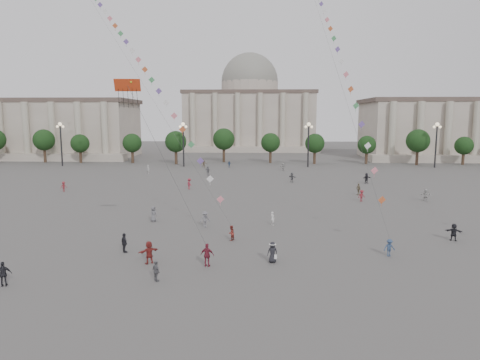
{
  "coord_description": "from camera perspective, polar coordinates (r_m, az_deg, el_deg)",
  "views": [
    {
      "loc": [
        2.54,
        -32.6,
        11.86
      ],
      "look_at": [
        0.86,
        12.0,
        5.29
      ],
      "focal_mm": 32.0,
      "sensor_mm": 36.0,
      "label": 1
    }
  ],
  "objects": [
    {
      "name": "kite_flyer_0",
      "position": [
        41.7,
        -1.18,
        -7.08
      ],
      "size": [
        0.87,
        0.92,
        1.5
      ],
      "primitive_type": "imported",
      "rotation": [
        0.0,
        0.0,
        4.15
      ],
      "color": "maroon",
      "rests_on": "ground"
    },
    {
      "name": "hall_central",
      "position": [
        161.85,
        1.28,
        9.21
      ],
      "size": [
        48.3,
        34.3,
        35.5
      ],
      "color": "#A5978A",
      "rests_on": "ground"
    },
    {
      "name": "person_crowd_9",
      "position": [
        80.45,
        16.52,
        0.23
      ],
      "size": [
        1.83,
        1.3,
        1.9
      ],
      "primitive_type": "imported",
      "rotation": [
        0.0,
        0.0,
        0.47
      ],
      "color": "black",
      "rests_on": "ground"
    },
    {
      "name": "tree_row",
      "position": [
        110.81,
        0.84,
        5.02
      ],
      "size": [
        137.12,
        5.12,
        8.0
      ],
      "color": "#36261B",
      "rests_on": "ground"
    },
    {
      "name": "kite_flyer_1",
      "position": [
        39.32,
        19.3,
        -8.51
      ],
      "size": [
        1.05,
        0.7,
        1.52
      ],
      "primitive_type": "imported",
      "rotation": [
        0.0,
        0.0,
        0.15
      ],
      "color": "navy",
      "rests_on": "ground"
    },
    {
      "name": "tourist_4",
      "position": [
        35.1,
        -28.99,
        -10.91
      ],
      "size": [
        1.14,
        0.8,
        1.79
      ],
      "primitive_type": "imported",
      "rotation": [
        0.0,
        0.0,
        3.53
      ],
      "color": "black",
      "rests_on": "ground"
    },
    {
      "name": "person_crowd_16",
      "position": [
        87.8,
        -4.33,
        1.22
      ],
      "size": [
        1.21,
        0.96,
        1.93
      ],
      "primitive_type": "imported",
      "rotation": [
        0.0,
        0.0,
        0.51
      ],
      "color": "slate",
      "rests_on": "ground"
    },
    {
      "name": "person_crowd_12",
      "position": [
        79.22,
        6.95,
        0.35
      ],
      "size": [
        1.58,
        1.49,
        1.78
      ],
      "primitive_type": "imported",
      "rotation": [
        0.0,
        0.0,
        2.42
      ],
      "color": "#5A5A5E",
      "rests_on": "ground"
    },
    {
      "name": "ground",
      "position": [
        34.78,
        -2.21,
        -11.57
      ],
      "size": [
        360.0,
        360.0,
        0.0
      ],
      "primitive_type": "plane",
      "color": "#4F4D4B",
      "rests_on": "ground"
    },
    {
      "name": "tourist_1",
      "position": [
        39.39,
        -15.16,
        -8.11
      ],
      "size": [
        1.0,
        1.07,
        1.77
      ],
      "primitive_type": "imported",
      "rotation": [
        0.0,
        0.0,
        2.28
      ],
      "color": "black",
      "rests_on": "ground"
    },
    {
      "name": "person_crowd_21",
      "position": [
        68.16,
        15.51,
        -1.18
      ],
      "size": [
        0.78,
        1.16,
        1.83
      ],
      "primitive_type": "imported",
      "rotation": [
        0.0,
        0.0,
        5.05
      ],
      "color": "gray",
      "rests_on": "ground"
    },
    {
      "name": "tourist_3",
      "position": [
        32.33,
        -11.13,
        -11.84
      ],
      "size": [
        0.9,
        0.93,
        1.56
      ],
      "primitive_type": "imported",
      "rotation": [
        0.0,
        0.0,
        2.32
      ],
      "color": "slate",
      "rests_on": "ground"
    },
    {
      "name": "person_crowd_17",
      "position": [
        71.34,
        -6.77,
        -0.51
      ],
      "size": [
        1.24,
        1.36,
        1.83
      ],
      "primitive_type": "imported",
      "rotation": [
        0.0,
        0.0,
        2.19
      ],
      "color": "maroon",
      "rests_on": "ground"
    },
    {
      "name": "tourist_2",
      "position": [
        36.11,
        -12.03,
        -9.42
      ],
      "size": [
        1.72,
        1.51,
        1.88
      ],
      "primitive_type": "imported",
      "rotation": [
        0.0,
        0.0,
        3.8
      ],
      "color": "maroon",
      "rests_on": "ground"
    },
    {
      "name": "lamp_post_mid_east",
      "position": [
        103.45,
        9.12,
        5.77
      ],
      "size": [
        2.0,
        0.9,
        10.65
      ],
      "color": "#262628",
      "rests_on": "ground"
    },
    {
      "name": "person_crowd_4",
      "position": [
        96.59,
        5.74,
        1.79
      ],
      "size": [
        1.49,
        1.52,
        1.74
      ],
      "primitive_type": "imported",
      "rotation": [
        0.0,
        0.0,
        3.95
      ],
      "color": "#B5B5B1",
      "rests_on": "ground"
    },
    {
      "name": "person_crowd_19",
      "position": [
        50.1,
        -11.47,
        -4.46
      ],
      "size": [
        0.87,
        1.02,
        1.76
      ],
      "primitive_type": "imported",
      "rotation": [
        0.0,
        0.0,
        1.14
      ],
      "color": "slate",
      "rests_on": "ground"
    },
    {
      "name": "lamp_post_far_east",
      "position": [
        111.13,
        24.73,
        5.28
      ],
      "size": [
        2.0,
        0.9,
        10.65
      ],
      "color": "#262628",
      "rests_on": "ground"
    },
    {
      "name": "person_crowd_8",
      "position": [
        63.05,
        15.91,
        -2.03
      ],
      "size": [
        1.22,
        0.96,
        1.65
      ],
      "primitive_type": "imported",
      "rotation": [
        0.0,
        0.0,
        0.37
      ],
      "color": "maroon",
      "rests_on": "ground"
    },
    {
      "name": "dragon_kite",
      "position": [
        38.33,
        -14.65,
        10.98
      ],
      "size": [
        4.69,
        2.37,
        15.3
      ],
      "color": "red",
      "rests_on": "ground"
    },
    {
      "name": "person_crowd_2",
      "position": [
        74.34,
        -22.45,
        -0.81
      ],
      "size": [
        1.18,
        1.17,
        1.64
      ],
      "primitive_type": "imported",
      "rotation": [
        0.0,
        0.0,
        0.77
      ],
      "color": "maroon",
      "rests_on": "ground"
    },
    {
      "name": "kite_train_mid",
      "position": [
        70.18,
        11.15,
        20.53
      ],
      "size": [
        3.25,
        59.32,
        76.65
      ],
      "color": "#3F3F3F",
      "rests_on": "ground"
    },
    {
      "name": "person_crowd_7",
      "position": [
        66.49,
        23.51,
        -1.85
      ],
      "size": [
        1.68,
        0.79,
        1.74
      ],
      "primitive_type": "imported",
      "rotation": [
        0.0,
        0.0,
        2.97
      ],
      "color": "#B8B7B3",
      "rests_on": "ground"
    },
    {
      "name": "lamp_post_far_west",
      "position": [
        113.17,
        -22.79,
        5.44
      ],
      "size": [
        2.0,
        0.9,
        10.65
      ],
      "color": "#262628",
      "rests_on": "ground"
    },
    {
      "name": "hat_person",
      "position": [
        35.66,
        4.36,
        -9.54
      ],
      "size": [
        0.96,
        0.74,
        1.74
      ],
      "color": "black",
      "rests_on": "ground"
    },
    {
      "name": "person_crowd_10",
      "position": [
        92.59,
        -12.14,
        1.4
      ],
      "size": [
        0.77,
        0.81,
        1.86
      ],
      "primitive_type": "imported",
      "rotation": [
        0.0,
        0.0,
        2.25
      ],
      "color": "#BABBB6",
      "rests_on": "ground"
    },
    {
      "name": "person_crowd_3",
      "position": [
        46.49,
        26.61,
        -6.23
      ],
      "size": [
        1.65,
        1.08,
        1.7
      ],
      "primitive_type": "imported",
      "rotation": [
        0.0,
        0.0,
        2.74
      ],
      "color": "black",
      "rests_on": "ground"
    },
    {
      "name": "kite_train_west",
      "position": [
        63.26,
        -15.6,
        17.73
      ],
      "size": [
        30.72,
        36.47,
        61.73
      ],
      "color": "#3F3F3F",
      "rests_on": "ground"
    },
    {
      "name": "person_crowd_13",
      "position": [
        47.65,
        4.36,
        -5.12
      ],
      "size": [
        0.63,
        0.66,
        1.52
      ],
      "primitive_type": "imported",
      "rotation": [
        0.0,
        0.0,
        2.26
      ],
      "color": "silver",
      "rests_on": "ground"
    },
    {
      "name": "tourist_0",
      "position": [
        34.75,
        -4.39,
        -9.95
      ],
      "size": [
        1.17,
        0.63,
        1.89
      ],
      "primitive_type": "imported",
      "rotation": [
        0.0,
        0.0,
        2.98
      ],
      "color": "maroon",
      "rests_on": "ground"
    },
    {
      "name": "person_crowd_0",
      "position": [
        101.4,
        -1.46,
        2.1
      ],
      "size": [
        0.99,
        0.59,
        1.59
      ],
      "primitive_type": "imported",
      "rotation": [
        0.0,
        0.0,
        0.23
      ],
      "color": "navy",
      "rests_on": "ground"
    },
    {
      "name": "person_crowd_20",
      "position": [
        101.95,
        -4.86,
        2.2
      ],
      "size": [
        1.85,
        0.99,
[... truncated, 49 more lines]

